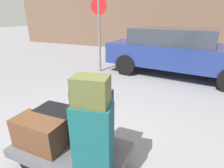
{
  "coord_description": "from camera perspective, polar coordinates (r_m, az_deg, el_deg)",
  "views": [
    {
      "loc": [
        1.1,
        -1.3,
        1.74
      ],
      "look_at": [
        0.0,
        1.2,
        0.69
      ],
      "focal_mm": 28.04,
      "sensor_mm": 36.0,
      "label": 1
    }
  ],
  "objects": [
    {
      "name": "suitcase_teal_stacked_top",
      "position": [
        1.67,
        -6.12,
        -17.7
      ],
      "size": [
        0.39,
        0.3,
        0.72
      ],
      "primitive_type": "cube",
      "rotation": [
        0.0,
        0.0,
        0.21
      ],
      "color": "#144C51",
      "rests_on": "luggage_cart"
    },
    {
      "name": "suitcase_navy_rear_left",
      "position": [
        1.99,
        -6.37,
        -11.21
      ],
      "size": [
        0.42,
        0.24,
        0.69
      ],
      "primitive_type": "cube",
      "rotation": [
        0.0,
        0.0,
        0.02
      ],
      "color": "#191E47",
      "rests_on": "luggage_cart"
    },
    {
      "name": "parked_car",
      "position": [
        5.9,
        20.59,
        10.17
      ],
      "size": [
        4.47,
        2.28,
        1.42
      ],
      "color": "navy",
      "rests_on": "ground_plane"
    },
    {
      "name": "ground_plane",
      "position": [
        2.44,
        -12.68,
        -25.22
      ],
      "size": [
        60.0,
        60.0,
        0.0
      ],
      "primitive_type": "plane",
      "color": "gray"
    },
    {
      "name": "no_parking_sign",
      "position": [
        5.79,
        -4.2,
        17.87
      ],
      "size": [
        0.49,
        0.12,
        2.3
      ],
      "color": "slate",
      "rests_on": "ground_plane"
    },
    {
      "name": "duffel_bag_brown_front_right",
      "position": [
        2.22,
        -22.49,
        -14.44
      ],
      "size": [
        0.59,
        0.31,
        0.35
      ],
      "primitive_type": "cube",
      "rotation": [
        0.0,
        0.0,
        -0.0
      ],
      "color": "#51331E",
      "rests_on": "luggage_cart"
    },
    {
      "name": "duffel_bag_olive_topmost_pile",
      "position": [
        1.42,
        -6.87,
        -2.27
      ],
      "size": [
        0.32,
        0.25,
        0.25
      ],
      "primitive_type": "cube",
      "rotation": [
        0.0,
        0.0,
        0.19
      ],
      "color": "#4C5128",
      "rests_on": "suitcase_teal_stacked_top"
    },
    {
      "name": "duffel_bag_black_rear_right",
      "position": [
        2.32,
        -16.24,
        -11.76
      ],
      "size": [
        0.6,
        0.32,
        0.35
      ],
      "primitive_type": "cube",
      "rotation": [
        0.0,
        0.0,
        0.03
      ],
      "color": "black",
      "rests_on": "luggage_cart"
    },
    {
      "name": "luggage_cart",
      "position": [
        2.25,
        -13.26,
        -20.47
      ],
      "size": [
        1.31,
        0.72,
        0.34
      ],
      "color": "#4C4C51",
      "rests_on": "ground_plane"
    }
  ]
}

